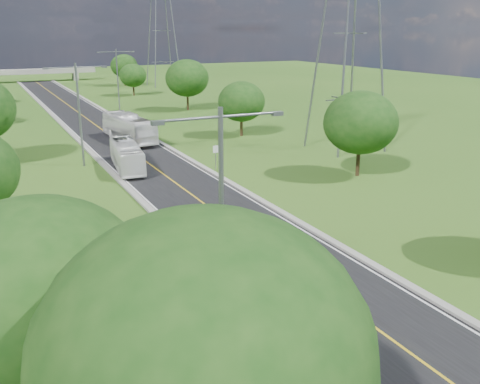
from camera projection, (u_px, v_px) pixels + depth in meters
name	position (u px, v px, depth m)	size (l,w,h in m)	color
ground	(109.00, 135.00, 68.45)	(260.00, 260.00, 0.00)	#2E5818
road	(99.00, 127.00, 73.57)	(8.00, 150.00, 0.06)	black
curb_left	(67.00, 129.00, 71.74)	(0.50, 150.00, 0.22)	gray
curb_right	(129.00, 124.00, 75.36)	(0.50, 150.00, 0.22)	gray
speed_limit_sign	(216.00, 153.00, 51.35)	(0.55, 0.09, 2.40)	slate
overpass	(35.00, 72.00, 136.22)	(30.00, 3.00, 3.20)	gray
streetlight_near_left	(221.00, 201.00, 23.06)	(5.90, 0.25, 10.00)	slate
streetlight_mid_left	(79.00, 106.00, 51.31)	(5.90, 0.25, 10.00)	slate
streetlight_far_right	(117.00, 75.00, 84.67)	(5.90, 0.25, 10.00)	slate
power_tower_near	(351.00, 19.00, 56.59)	(9.00, 6.40, 28.00)	slate
power_tower_far	(162.00, 24.00, 122.49)	(9.00, 6.40, 28.00)	slate
tree_la	(39.00, 294.00, 16.43)	(7.14, 7.14, 8.30)	black
tree_lf	(204.00, 352.00, 12.39)	(7.98, 7.98, 9.28)	black
tree_rb	(361.00, 123.00, 48.13)	(6.72, 6.72, 7.82)	black
tree_rc	(241.00, 102.00, 66.71)	(5.88, 5.88, 6.84)	black
tree_rd	(187.00, 78.00, 87.84)	(7.14, 7.14, 8.30)	black
tree_re	(133.00, 75.00, 107.68)	(5.46, 5.46, 6.35)	black
tree_rf	(124.00, 66.00, 126.11)	(6.30, 6.30, 7.33)	black
bus_outbound	(129.00, 128.00, 63.99)	(2.69, 11.52, 3.21)	white
bus_inbound	(127.00, 156.00, 51.40)	(2.21, 9.44, 2.63)	white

